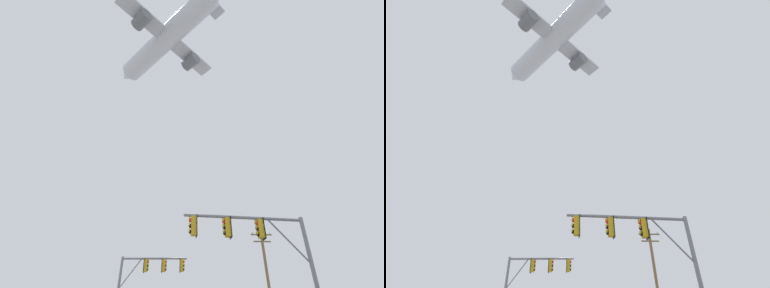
# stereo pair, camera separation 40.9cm
# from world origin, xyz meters

# --- Properties ---
(signal_pole_near) EXTENTS (6.16, 0.74, 6.41)m
(signal_pole_near) POSITION_xyz_m (3.48, 7.12, 4.97)
(signal_pole_near) COLOR slate
(signal_pole_near) RESTS_ON ground
(signal_pole_far) EXTENTS (5.27, 0.63, 6.63)m
(signal_pole_far) POSITION_xyz_m (-2.88, 17.08, 5.09)
(signal_pole_far) COLOR slate
(signal_pole_far) RESTS_ON ground
(utility_pole) EXTENTS (2.20, 0.28, 10.55)m
(utility_pole) POSITION_xyz_m (8.24, 21.99, 5.59)
(utility_pole) COLOR brown
(utility_pole) RESTS_ON ground
(airplane) EXTENTS (22.05, 23.31, 7.79)m
(airplane) POSITION_xyz_m (-3.94, 24.46, 48.15)
(airplane) COLOR #B7BCC6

